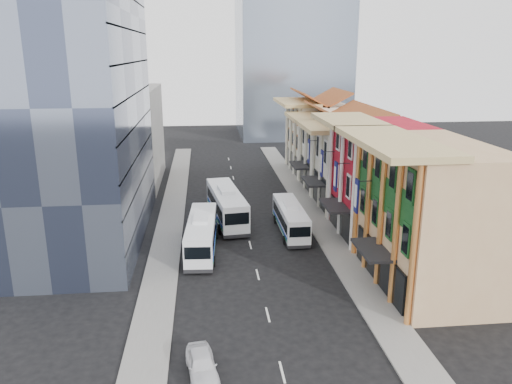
{
  "coord_description": "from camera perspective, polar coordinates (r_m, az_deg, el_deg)",
  "views": [
    {
      "loc": [
        -4.4,
        -32.21,
        19.12
      ],
      "look_at": [
        0.84,
        17.3,
        4.95
      ],
      "focal_mm": 35.0,
      "sensor_mm": 36.0,
      "label": 1
    }
  ],
  "objects": [
    {
      "name": "office_tower",
      "position": [
        52.9,
        -20.15,
        10.47
      ],
      "size": [
        12.0,
        26.0,
        30.0
      ],
      "primitive_type": "cube",
      "color": "#3D4560",
      "rests_on": "ground"
    },
    {
      "name": "shophouse_cream_near",
      "position": [
        63.13,
        11.08,
        2.66
      ],
      "size": [
        8.0,
        9.0,
        10.0
      ],
      "primitive_type": "cube",
      "color": "silver",
      "rests_on": "ground"
    },
    {
      "name": "sedan_left",
      "position": [
        32.22,
        -6.21,
        -19.02
      ],
      "size": [
        2.32,
        4.49,
        1.46
      ],
      "primitive_type": "imported",
      "rotation": [
        0.0,
        0.0,
        0.14
      ],
      "color": "silver",
      "rests_on": "ground"
    },
    {
      "name": "bus_left_near",
      "position": [
        49.26,
        -6.24,
        -4.77
      ],
      "size": [
        3.35,
        11.5,
        3.64
      ],
      "primitive_type": null,
      "rotation": [
        0.0,
        0.0,
        -0.06
      ],
      "color": "white",
      "rests_on": "ground"
    },
    {
      "name": "shophouse_red",
      "position": [
        54.15,
        14.03,
        1.39
      ],
      "size": [
        8.0,
        10.0,
        12.0
      ],
      "primitive_type": "cube",
      "color": "#AD1321",
      "rests_on": "ground"
    },
    {
      "name": "office_block_far",
      "position": [
        76.08,
        -14.81,
        6.2
      ],
      "size": [
        10.0,
        18.0,
        14.0
      ],
      "primitive_type": "cube",
      "color": "gray",
      "rests_on": "ground"
    },
    {
      "name": "bus_right",
      "position": [
        54.07,
        3.96,
        -2.98
      ],
      "size": [
        2.53,
        10.43,
        3.34
      ],
      "primitive_type": null,
      "rotation": [
        0.0,
        0.0,
        0.01
      ],
      "color": "white",
      "rests_on": "ground"
    },
    {
      "name": "sidewalk_right",
      "position": [
        58.89,
        6.96,
        -3.1
      ],
      "size": [
        3.0,
        90.0,
        0.15
      ],
      "primitive_type": "cube",
      "color": "slate",
      "rests_on": "ground"
    },
    {
      "name": "shophouse_cream_far",
      "position": [
        81.49,
        7.14,
        6.14
      ],
      "size": [
        8.0,
        12.0,
        11.0
      ],
      "primitive_type": "cube",
      "color": "silver",
      "rests_on": "ground"
    },
    {
      "name": "bus_left_far",
      "position": [
        57.48,
        -3.39,
        -1.44
      ],
      "size": [
        4.5,
        12.91,
        4.05
      ],
      "primitive_type": null,
      "rotation": [
        0.0,
        0.0,
        0.12
      ],
      "color": "white",
      "rests_on": "ground"
    },
    {
      "name": "ground",
      "position": [
        37.72,
        1.55,
        -14.58
      ],
      "size": [
        200.0,
        200.0,
        0.0
      ],
      "primitive_type": "plane",
      "color": "black",
      "rests_on": "ground"
    },
    {
      "name": "shophouse_tan",
      "position": [
        43.53,
        19.31,
        -2.58
      ],
      "size": [
        8.0,
        14.0,
        12.0
      ],
      "primitive_type": "cube",
      "color": "tan",
      "rests_on": "ground"
    },
    {
      "name": "shophouse_cream_mid",
      "position": [
        71.57,
        9.01,
        4.31
      ],
      "size": [
        8.0,
        9.0,
        10.0
      ],
      "primitive_type": "cube",
      "color": "silver",
      "rests_on": "ground"
    },
    {
      "name": "sidewalk_left",
      "position": [
        57.61,
        -9.79,
        -3.66
      ],
      "size": [
        3.0,
        90.0,
        0.15
      ],
      "primitive_type": "cube",
      "color": "slate",
      "rests_on": "ground"
    }
  ]
}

